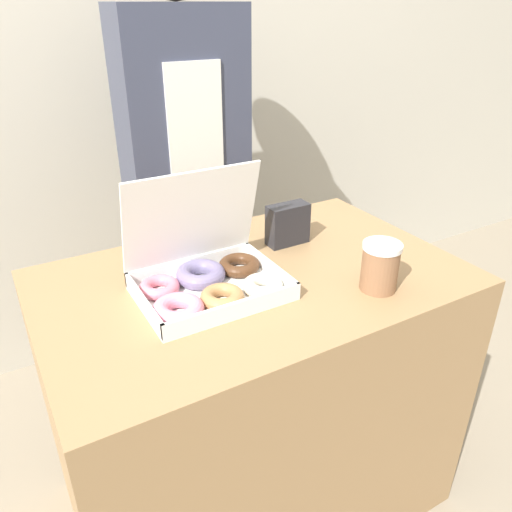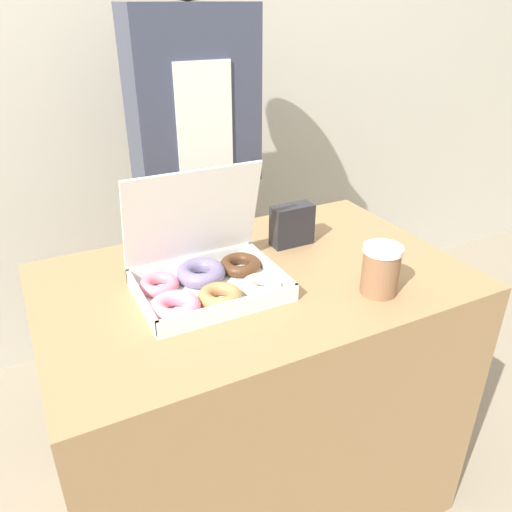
% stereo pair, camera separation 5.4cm
% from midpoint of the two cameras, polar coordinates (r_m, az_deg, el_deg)
% --- Properties ---
extents(ground_plane, '(14.00, 14.00, 0.00)m').
position_cam_midpoint_polar(ground_plane, '(1.72, -1.18, -25.32)').
color(ground_plane, gray).
extents(wall_back, '(10.00, 0.05, 2.60)m').
position_cam_midpoint_polar(wall_back, '(2.00, -17.27, 24.38)').
color(wall_back, beige).
rests_on(wall_back, ground_plane).
extents(table, '(1.01, 0.64, 0.77)m').
position_cam_midpoint_polar(table, '(1.43, -1.33, -15.87)').
color(table, '#99754C').
rests_on(table, ground_plane).
extents(donut_box, '(0.35, 0.26, 0.27)m').
position_cam_midpoint_polar(donut_box, '(1.12, -7.01, -2.39)').
color(donut_box, white).
rests_on(donut_box, table).
extents(coffee_cup, '(0.09, 0.09, 0.11)m').
position_cam_midpoint_polar(coffee_cup, '(1.15, 12.69, -1.18)').
color(coffee_cup, '#8C6042').
rests_on(coffee_cup, table).
extents(napkin_holder, '(0.11, 0.05, 0.11)m').
position_cam_midpoint_polar(napkin_holder, '(1.34, 2.48, 3.62)').
color(napkin_holder, '#232328').
rests_on(napkin_holder, table).
extents(person_customer, '(0.40, 0.24, 1.61)m').
position_cam_midpoint_polar(person_customer, '(1.69, -8.96, 11.24)').
color(person_customer, '#665B51').
rests_on(person_customer, ground_plane).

